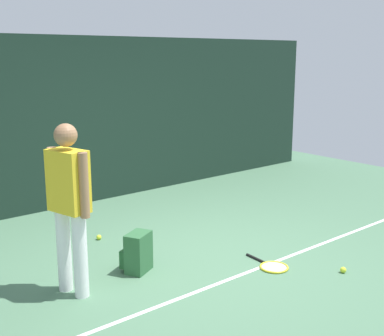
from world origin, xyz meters
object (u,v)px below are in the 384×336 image
Objects in this scene: tennis_racket at (272,266)px; tennis_ball_by_fence at (343,270)px; tennis_player at (69,200)px; tennis_ball_near_player at (99,237)px; backpack at (137,253)px.

tennis_ball_by_fence is (0.48, -0.59, 0.02)m from tennis_racket.
tennis_player is 1.75m from tennis_ball_near_player.
tennis_player is 1.08m from backpack.
tennis_player is at bearing -129.03° from tennis_ball_near_player.
backpack is 6.67× the size of tennis_ball_by_fence.
backpack is (0.78, 0.03, -0.76)m from tennis_player.
backpack is at bearing 139.09° from tennis_ball_by_fence.
tennis_ball_by_fence is at bearing 111.92° from backpack.
tennis_ball_near_player is (-1.06, 2.00, 0.02)m from tennis_racket.
tennis_ball_near_player is (0.16, 1.12, -0.18)m from backpack.
tennis_player is at bearing 149.79° from tennis_ball_by_fence.
tennis_player is at bearing -24.97° from backpack.
tennis_racket is at bearing -62.15° from tennis_ball_near_player.
tennis_player is 2.36m from tennis_racket.
tennis_player is 25.76× the size of tennis_ball_by_fence.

